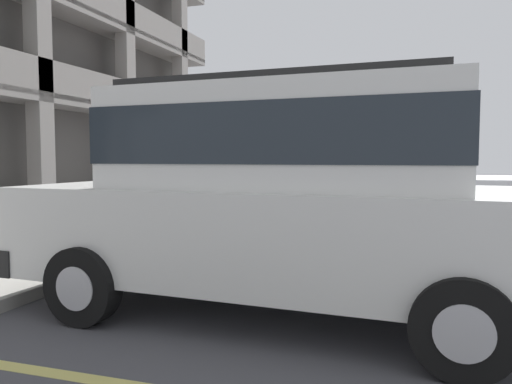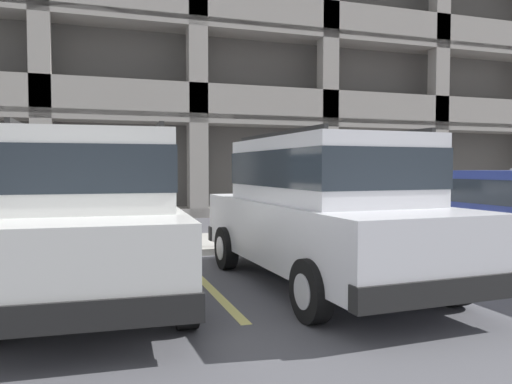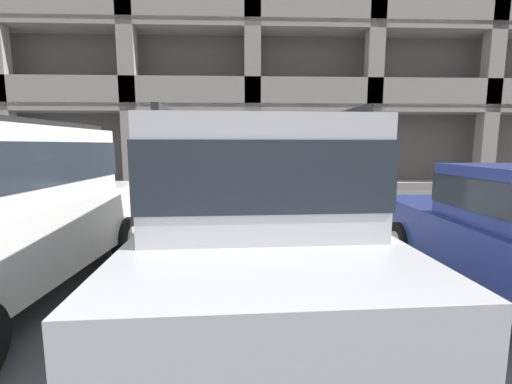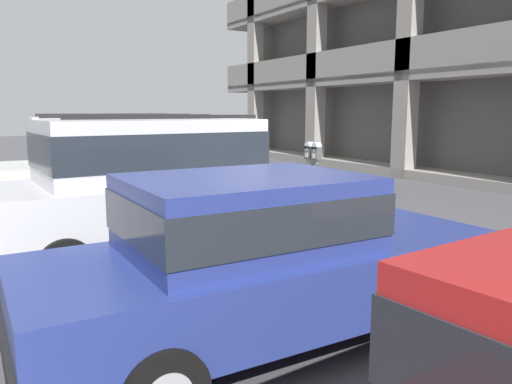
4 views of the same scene
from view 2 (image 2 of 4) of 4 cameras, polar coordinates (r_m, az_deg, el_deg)
ground_plane at (r=9.18m, az=1.11°, el=-7.46°), size 80.00×80.00×0.10m
sidewalk at (r=10.38m, az=-1.30°, el=-5.65°), size 40.00×2.20×0.12m
parking_stall_lines at (r=8.60m, az=14.17°, el=-7.88°), size 12.48×4.80×0.01m
silver_suv at (r=6.75m, az=7.66°, el=-1.43°), size 2.15×4.85×2.03m
red_sedan at (r=6.32m, az=-17.85°, el=-1.82°), size 2.20×4.88×2.03m
dark_hatchback at (r=8.56m, az=27.02°, el=-2.61°), size 1.86×4.49×1.54m
parking_meter_near at (r=9.36m, az=0.14°, el=0.43°), size 0.35×0.12×1.45m
parking_garage at (r=21.58m, az=-9.65°, el=14.63°), size 32.00×10.00×13.25m
fire_hydrant at (r=11.96m, az=21.24°, el=-2.78°), size 0.30×0.30×0.70m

